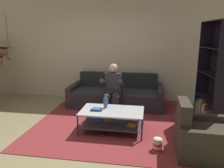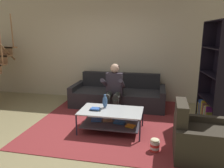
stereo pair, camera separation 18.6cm
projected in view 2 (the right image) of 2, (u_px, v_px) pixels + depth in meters
ground at (84, 135)px, 4.07m from camera, size 16.80×16.80×0.00m
back_partition at (111, 48)px, 6.08m from camera, size 8.40×0.12×2.90m
couch at (118, 96)px, 5.66m from camera, size 2.36×0.98×0.81m
person_seated_center at (114, 87)px, 5.03m from camera, size 0.50×0.58×1.16m
coffee_table at (111, 117)px, 4.17m from camera, size 1.18×0.69×0.42m
area_rug at (114, 118)px, 4.85m from camera, size 3.09×3.48×0.01m
vase at (105, 102)px, 4.26m from camera, size 0.10×0.10×0.27m
book_stack at (95, 109)px, 4.14m from camera, size 0.22×0.14×0.04m
bookshelf at (214, 87)px, 4.40m from camera, size 0.40×1.08×2.08m
armchair at (199, 139)px, 3.30m from camera, size 0.83×0.83×0.85m
popcorn_tub at (155, 145)px, 3.47m from camera, size 0.15×0.15×0.22m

